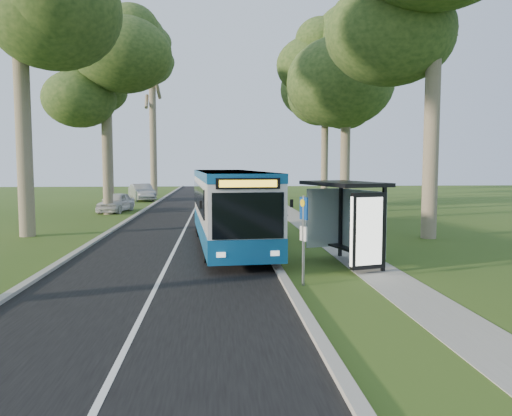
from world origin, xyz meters
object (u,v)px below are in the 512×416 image
Objects in this scene: bus_shelter at (352,207)px; car_white at (116,202)px; litter_bin at (281,226)px; bus at (229,207)px; car_silver at (142,192)px; bus_stop_sign at (304,230)px.

bus_shelter is 0.88× the size of car_white.
car_white is (-9.81, 12.75, 0.16)m from litter_bin.
bus is 26.80m from car_silver.
litter_bin is 25.63m from car_silver.
litter_bin is 16.09m from car_white.
bus_shelter reaches higher than car_silver.
litter_bin is at bearing 35.99° from bus.
bus_shelter is 3.42× the size of litter_bin.
bus_stop_sign is at bearing -94.76° from car_silver.
bus is 7.09m from bus_stop_sign.
bus is 11.22× the size of litter_bin.
bus_stop_sign is at bearing -79.28° from bus.
car_white is at bearing 127.56° from litter_bin.
bus_shelter is 6.95m from litter_bin.
litter_bin is at bearing 86.21° from bus_shelter.
bus_shelter is at bearing -90.43° from car_silver.
bus_stop_sign reaches higher than car_silver.
bus_stop_sign is 33.88m from car_silver.
car_white is (-9.25, 21.64, -0.85)m from bus_stop_sign.
litter_bin is (2.40, 2.04, -1.04)m from bus.
bus is 5.98m from bus_shelter.
car_silver reaches higher than car_white.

